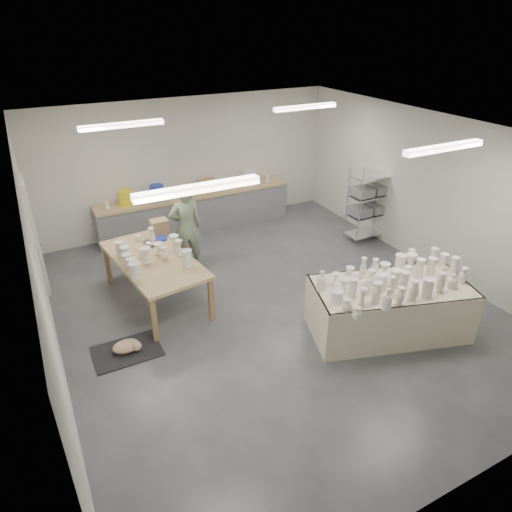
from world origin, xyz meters
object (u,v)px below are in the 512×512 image
drying_table (389,307)px  potter (186,227)px  work_table (153,256)px  red_stool (184,250)px

drying_table → potter: potter is taller
drying_table → work_table: bearing=155.7°
drying_table → work_table: drying_table is taller
potter → red_stool: bearing=-84.4°
drying_table → potter: (-2.10, 3.50, 0.42)m
red_stool → drying_table: bearing=-60.9°
work_table → potter: potter is taller
potter → red_stool: potter is taller
drying_table → red_stool: drying_table is taller
work_table → red_stool: bearing=43.3°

